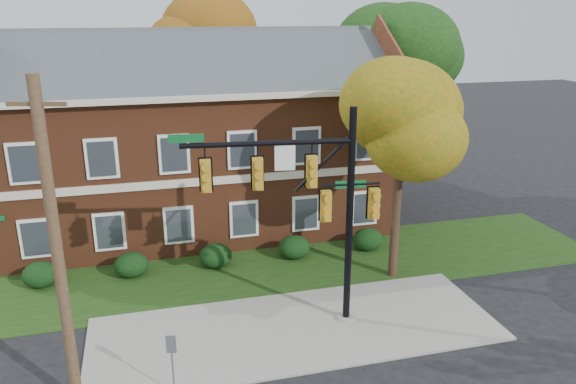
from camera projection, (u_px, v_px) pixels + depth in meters
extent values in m
plane|color=black|center=(304.00, 346.00, 18.54)|extent=(120.00, 120.00, 0.00)
cube|color=gray|center=(296.00, 329.00, 19.44)|extent=(14.00, 5.00, 0.08)
cube|color=#193811|center=(265.00, 268.00, 24.04)|extent=(30.00, 6.00, 0.04)
cube|color=brown|center=(199.00, 158.00, 27.98)|extent=(18.00, 8.00, 7.00)
cube|color=beige|center=(195.00, 85.00, 26.86)|extent=(18.80, 8.80, 0.24)
cube|color=beige|center=(209.00, 181.00, 24.28)|extent=(18.00, 0.12, 0.35)
ellipsoid|color=black|center=(40.00, 275.00, 22.34)|extent=(1.40, 1.26, 1.05)
ellipsoid|color=black|center=(131.00, 265.00, 23.19)|extent=(1.40, 1.26, 1.05)
ellipsoid|color=black|center=(216.00, 256.00, 24.04)|extent=(1.40, 1.26, 1.05)
ellipsoid|color=black|center=(294.00, 247.00, 24.89)|extent=(1.40, 1.26, 1.05)
ellipsoid|color=black|center=(368.00, 239.00, 25.75)|extent=(1.40, 1.26, 1.05)
cylinder|color=black|center=(396.00, 211.00, 22.53)|extent=(0.36, 0.36, 5.76)
ellipsoid|color=#BC6C10|center=(402.00, 122.00, 21.41)|extent=(4.25, 4.25, 3.60)
ellipsoid|color=#BC6C10|center=(422.00, 107.00, 21.03)|extent=(3.50, 3.50, 3.00)
cylinder|color=black|center=(393.00, 141.00, 31.57)|extent=(0.36, 0.36, 7.04)
ellipsoid|color=black|center=(398.00, 61.00, 30.20)|extent=(5.95, 5.95, 5.04)
ellipsoid|color=black|center=(418.00, 50.00, 29.75)|extent=(4.90, 4.90, 4.20)
cylinder|color=black|center=(200.00, 121.00, 35.47)|extent=(0.36, 0.36, 7.68)
ellipsoid|color=#BB3410|center=(197.00, 43.00, 33.98)|extent=(6.46, 6.46, 5.47)
ellipsoid|color=#BB3410|center=(213.00, 33.00, 33.50)|extent=(5.32, 5.32, 4.56)
cylinder|color=gray|center=(346.00, 318.00, 20.03)|extent=(0.61, 0.61, 0.18)
cylinder|color=black|center=(349.00, 220.00, 18.87)|extent=(0.27, 0.27, 7.67)
cylinder|color=black|center=(268.00, 143.00, 17.63)|extent=(5.47, 0.79, 0.18)
cylinder|color=black|center=(351.00, 184.00, 18.47)|extent=(1.97, 0.31, 0.09)
cube|color=#B4831C|center=(206.00, 176.00, 17.67)|extent=(0.52, 0.38, 1.27)
cube|color=#B4831C|center=(258.00, 174.00, 17.90)|extent=(0.52, 0.38, 1.27)
cube|color=#B4831C|center=(312.00, 172.00, 18.14)|extent=(0.52, 0.38, 1.27)
cube|color=silver|center=(285.00, 158.00, 17.86)|extent=(0.66, 0.12, 0.82)
cube|color=#0B5925|center=(186.00, 138.00, 17.21)|extent=(1.09, 0.17, 0.26)
cube|color=#B4831C|center=(326.00, 206.00, 18.58)|extent=(0.52, 0.38, 1.27)
cube|color=#B4831C|center=(374.00, 204.00, 18.81)|extent=(0.52, 0.38, 1.27)
cube|color=#0B5925|center=(351.00, 184.00, 18.47)|extent=(1.04, 0.16, 0.25)
cylinder|color=#43311F|center=(57.00, 254.00, 14.49)|extent=(0.38, 0.38, 9.17)
cube|color=#43311F|center=(36.00, 104.00, 13.28)|extent=(1.40, 0.49, 0.10)
cylinder|color=slate|center=(173.00, 366.00, 15.87)|extent=(0.07, 0.07, 1.96)
cube|color=slate|center=(171.00, 344.00, 15.65)|extent=(0.29, 0.11, 0.55)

